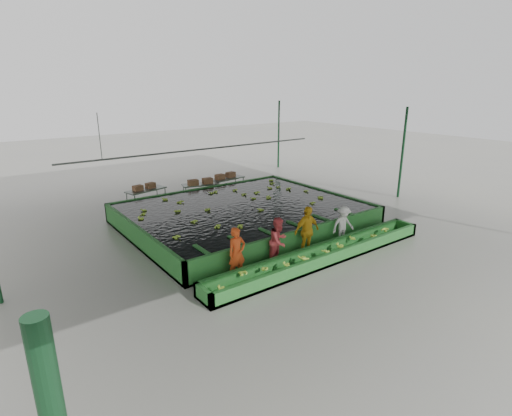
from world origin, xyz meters
TOP-DOWN VIEW (x-y plane):
  - ground at (0.00, 0.00)m, footprint 80.00×80.00m
  - shed_roof at (0.00, 0.00)m, footprint 20.00×22.00m
  - shed_posts at (0.00, 0.00)m, footprint 20.00×22.00m
  - flotation_tank at (0.00, 1.50)m, footprint 10.00×8.00m
  - tank_water at (0.00, 1.50)m, footprint 9.70×7.70m
  - sorting_trough at (0.00, -3.60)m, footprint 10.00×1.00m
  - cableway_rail at (0.00, 5.00)m, footprint 0.08×0.08m
  - rail_hanger_left at (-5.00, 5.00)m, footprint 0.04×0.04m
  - rail_hanger_right at (5.00, 5.00)m, footprint 0.04×0.04m
  - worker_a at (-3.22, -2.80)m, footprint 0.64×0.42m
  - worker_b at (-1.45, -2.80)m, footprint 1.01×0.90m
  - worker_c at (-0.10, -2.80)m, footprint 1.14×0.53m
  - worker_d at (1.89, -2.80)m, footprint 1.08×0.75m
  - packing_table_left at (-2.51, 6.72)m, footprint 2.20×1.28m
  - packing_table_mid at (0.41, 6.24)m, footprint 2.09×1.28m
  - packing_table_right at (2.35, 6.47)m, footprint 2.11×1.05m
  - box_stack_left at (-2.57, 6.77)m, footprint 1.28×0.59m
  - box_stack_mid at (0.38, 6.15)m, footprint 1.41×0.52m
  - box_stack_right at (2.21, 6.48)m, footprint 1.38×0.57m
  - floating_bananas at (0.00, 2.30)m, footprint 8.53×5.82m
  - trough_bananas at (0.00, -3.60)m, footprint 8.80×0.59m

SIDE VIEW (x-z plane):
  - ground at x=0.00m, z-range 0.00..0.00m
  - sorting_trough at x=0.00m, z-range 0.00..0.50m
  - trough_bananas at x=0.00m, z-range 0.34..0.46m
  - packing_table_mid at x=0.41m, z-range 0.00..0.89m
  - flotation_tank at x=0.00m, z-range 0.00..0.90m
  - packing_table_right at x=2.35m, z-range 0.00..0.92m
  - packing_table_left at x=-2.51m, z-range 0.00..0.94m
  - worker_d at x=1.89m, z-range 0.00..1.54m
  - tank_water at x=0.00m, z-range 0.85..0.85m
  - floating_bananas at x=0.00m, z-range 0.79..0.91m
  - worker_b at x=-1.45m, z-range 0.00..1.74m
  - worker_a at x=-3.22m, z-range 0.00..1.75m
  - box_stack_mid at x=0.38m, z-range 0.74..1.04m
  - box_stack_right at x=2.21m, z-range 0.78..1.07m
  - box_stack_left at x=-2.57m, z-range 0.81..1.07m
  - worker_c at x=-0.10m, z-range 0.00..1.90m
  - shed_posts at x=0.00m, z-range 0.00..5.00m
  - cableway_rail at x=0.00m, z-range -4.00..10.00m
  - rail_hanger_left at x=-5.00m, z-range 3.00..5.00m
  - rail_hanger_right at x=5.00m, z-range 3.00..5.00m
  - shed_roof at x=0.00m, z-range 4.98..5.02m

